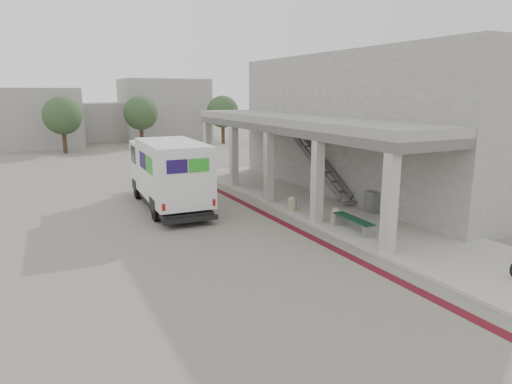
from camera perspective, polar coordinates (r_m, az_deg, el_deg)
ground at (r=16.85m, az=2.52°, el=-5.38°), size 120.00×120.00×0.00m
bike_lane_stripe at (r=18.99m, az=2.22°, el=-3.30°), size 0.35×40.00×0.01m
sidewalk at (r=19.03m, az=13.12°, el=-3.42°), size 4.40×28.00×0.12m
transit_building at (r=23.68m, az=11.87°, el=7.92°), size 7.60×17.00×7.00m
distant_backdrop at (r=50.19m, az=-21.17°, el=8.80°), size 28.00×10.00×6.50m
tree_left at (r=42.14m, az=-23.04°, el=8.77°), size 3.20×3.20×4.80m
tree_mid at (r=45.13m, az=-14.23°, el=9.54°), size 3.20×3.20×4.80m
tree_right at (r=46.59m, az=-4.18°, el=9.96°), size 3.20×3.20×4.80m
fedex_truck at (r=20.75m, az=-10.92°, el=2.46°), size 2.59×7.32×3.08m
bench at (r=17.20m, az=12.04°, el=-3.65°), size 0.55×2.08×0.48m
bollard_near at (r=18.21m, az=9.98°, el=-2.82°), size 0.40×0.40×0.60m
bollard_far at (r=19.77m, az=4.54°, el=-1.43°), size 0.41×0.41×0.62m
utility_cabinet at (r=20.00m, az=14.25°, el=-1.20°), size 0.44×0.56×0.90m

